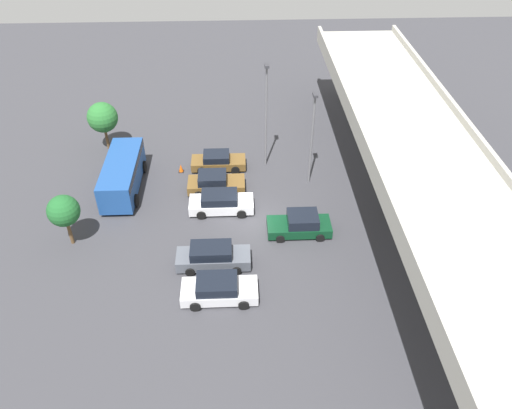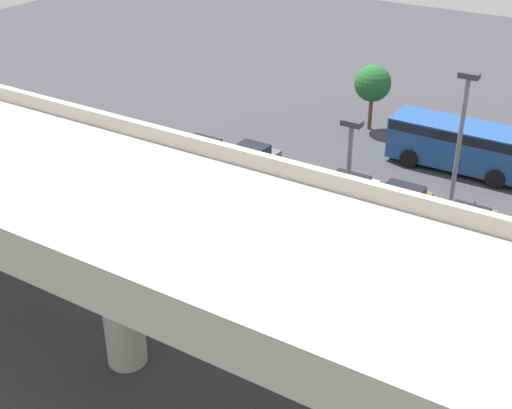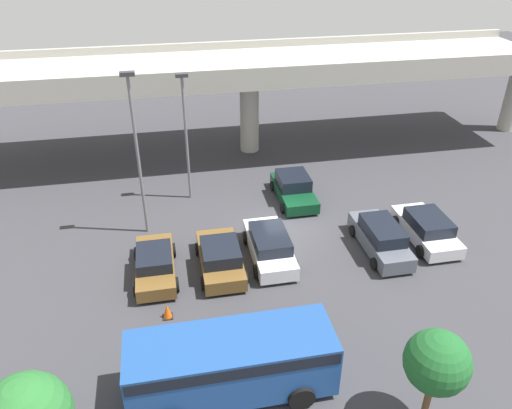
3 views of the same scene
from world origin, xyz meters
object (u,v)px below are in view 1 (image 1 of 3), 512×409
at_px(shuttle_bus, 122,173).
at_px(lamp_post_mid_lot, 312,132).
at_px(parked_car_1, 215,183).
at_px(tree_front_centre, 64,211).
at_px(parked_car_4, 213,256).
at_px(traffic_cone, 181,168).
at_px(parked_car_2, 221,202).
at_px(parked_car_0, 218,161).
at_px(lamp_post_near_aisle, 266,110).
at_px(parked_car_5, 219,289).
at_px(parked_car_3, 300,224).
at_px(tree_front_left, 103,118).

bearing_deg(shuttle_bus, lamp_post_mid_lot, -88.70).
height_order(parked_car_1, tree_front_centre, tree_front_centre).
distance_m(parked_car_4, traffic_cone, 11.55).
bearing_deg(parked_car_1, parked_car_2, -79.57).
height_order(parked_car_0, shuttle_bus, shuttle_bus).
relative_size(parked_car_1, parked_car_2, 0.94).
bearing_deg(parked_car_2, parked_car_4, -94.38).
distance_m(parked_car_1, lamp_post_mid_lot, 8.54).
relative_size(lamp_post_near_aisle, lamp_post_mid_lot, 1.15).
bearing_deg(parked_car_5, parked_car_4, 98.80).
distance_m(lamp_post_near_aisle, lamp_post_mid_lot, 4.35).
distance_m(parked_car_3, traffic_cone, 12.17).
height_order(parked_car_0, tree_front_centre, tree_front_centre).
bearing_deg(lamp_post_mid_lot, shuttle_bus, -88.70).
bearing_deg(shuttle_bus, parked_car_4, -140.78).
bearing_deg(parked_car_3, parked_car_4, 26.63).
relative_size(parked_car_5, tree_front_centre, 1.19).
relative_size(parked_car_0, lamp_post_mid_lot, 0.58).
relative_size(shuttle_bus, traffic_cone, 10.63).
distance_m(parked_car_4, lamp_post_near_aisle, 13.40).
bearing_deg(parked_car_5, parked_car_0, 91.25).
bearing_deg(shuttle_bus, parked_car_0, -70.54).
xyz_separation_m(tree_front_left, tree_front_centre, (12.49, -0.14, -0.27)).
height_order(shuttle_bus, lamp_post_near_aisle, lamp_post_near_aisle).
height_order(parked_car_4, traffic_cone, parked_car_4).
distance_m(parked_car_1, traffic_cone, 4.05).
relative_size(parked_car_1, parked_car_4, 0.92).
height_order(parked_car_2, parked_car_3, parked_car_3).
height_order(parked_car_5, traffic_cone, parked_car_5).
distance_m(parked_car_0, lamp_post_near_aisle, 6.05).
bearing_deg(tree_front_left, tree_front_centre, -0.64).
xyz_separation_m(parked_car_4, lamp_post_mid_lot, (-9.29, 7.53, 3.80)).
bearing_deg(tree_front_left, parked_car_4, 32.85).
bearing_deg(lamp_post_near_aisle, parked_car_4, -19.14).
bearing_deg(parked_car_2, lamp_post_mid_lot, 26.09).
bearing_deg(shuttle_bus, lamp_post_near_aisle, -75.28).
xyz_separation_m(parked_car_0, lamp_post_mid_lot, (2.29, 7.41, 3.90)).
distance_m(parked_car_3, lamp_post_near_aisle, 10.14).
bearing_deg(lamp_post_mid_lot, parked_car_3, -12.91).
bearing_deg(shuttle_bus, traffic_cone, -63.05).
xyz_separation_m(parked_car_1, parked_car_5, (11.23, 0.47, -0.00)).
xyz_separation_m(tree_front_left, traffic_cone, (3.94, 6.76, -2.79)).
height_order(lamp_post_mid_lot, traffic_cone, lamp_post_mid_lot).
distance_m(parked_car_1, lamp_post_near_aisle, 7.07).
bearing_deg(lamp_post_mid_lot, parked_car_0, -107.16).
height_order(tree_front_centre, traffic_cone, tree_front_centre).
height_order(parked_car_2, tree_front_left, tree_front_left).
relative_size(parked_car_3, shuttle_bus, 0.61).
bearing_deg(parked_car_3, shuttle_bus, -23.71).
xyz_separation_m(shuttle_bus, lamp_post_mid_lot, (-0.34, 14.83, 3.07)).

